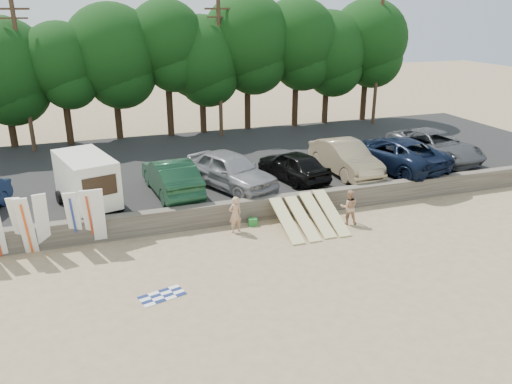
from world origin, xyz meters
TOP-DOWN VIEW (x-y plane):
  - ground at (0.00, 0.00)m, footprint 120.00×120.00m
  - seawall at (0.00, 3.00)m, footprint 44.00×0.50m
  - parking_lot at (0.00, 10.50)m, footprint 44.00×14.50m
  - treeline at (-0.10, 17.53)m, footprint 33.81×6.27m
  - utility_poles at (2.00, 16.00)m, footprint 25.80×0.26m
  - box_trailer at (-7.00, 5.12)m, footprint 2.89×4.09m
  - car_1 at (-3.20, 5.76)m, footprint 2.30×5.24m
  - car_2 at (-0.33, 5.56)m, footprint 4.11×5.71m
  - car_3 at (3.07, 5.77)m, footprint 2.88×4.83m
  - car_4 at (6.11, 5.85)m, footprint 2.01×5.29m
  - car_5 at (9.00, 5.76)m, footprint 4.22×6.86m
  - car_6 at (12.24, 6.42)m, footprint 3.59×6.39m
  - surfboard_upright_3 at (-9.57, 2.64)m, footprint 0.59×0.86m
  - surfboard_upright_4 at (-9.32, 2.42)m, footprint 0.55×0.78m
  - surfboard_upright_5 at (-8.76, 2.58)m, footprint 0.61×0.76m
  - surfboard_upright_6 at (-7.61, 2.62)m, footprint 0.58×0.90m
  - surfboard_upright_7 at (-7.00, 2.58)m, footprint 0.60×0.84m
  - surfboard_upright_8 at (-6.68, 2.49)m, footprint 0.50×0.71m
  - surfboard_low_0 at (0.93, 1.35)m, footprint 0.56×2.87m
  - surfboard_low_1 at (1.67, 1.34)m, footprint 0.56×2.87m
  - surfboard_low_2 at (2.40, 1.43)m, footprint 0.56×2.84m
  - surfboard_low_3 at (3.07, 1.36)m, footprint 0.56×2.82m
  - beachgoer_a at (-1.16, 1.98)m, footprint 0.65×0.50m
  - beachgoer_b at (3.85, 1.22)m, footprint 0.92×0.81m
  - cooler at (-0.24, 2.40)m, footprint 0.43×0.36m
  - gear_bag at (2.79, 2.15)m, footprint 0.34×0.30m
  - beach_towel at (-4.95, -2.10)m, footprint 1.84×1.84m

SIDE VIEW (x-z plane):
  - ground at x=0.00m, z-range 0.00..0.00m
  - beach_towel at x=-4.95m, z-range 0.01..0.01m
  - gear_bag at x=2.79m, z-range 0.00..0.22m
  - cooler at x=-0.24m, z-range 0.00..0.32m
  - parking_lot at x=0.00m, z-range 0.00..0.70m
  - seawall at x=0.00m, z-range 0.00..1.00m
  - surfboard_low_1 at x=1.67m, z-range 0.00..1.01m
  - surfboard_low_0 at x=0.93m, z-range 0.00..1.02m
  - surfboard_low_2 at x=2.40m, z-range 0.00..1.10m
  - surfboard_low_3 at x=3.07m, z-range 0.00..1.16m
  - beachgoer_b at x=3.85m, z-range 0.00..1.59m
  - beachgoer_a at x=-1.16m, z-range 0.00..1.62m
  - surfboard_upright_6 at x=-7.61m, z-range 0.00..2.49m
  - surfboard_upright_3 at x=-9.57m, z-range 0.00..2.51m
  - surfboard_upright_7 at x=-7.00m, z-range 0.00..2.51m
  - surfboard_upright_4 at x=-9.32m, z-range 0.00..2.52m
  - surfboard_upright_8 at x=-6.68m, z-range 0.00..2.53m
  - surfboard_upright_5 at x=-8.76m, z-range 0.00..2.54m
  - car_3 at x=3.07m, z-range 0.70..2.24m
  - car_1 at x=-3.20m, z-range 0.70..2.37m
  - car_6 at x=12.24m, z-range 0.70..2.39m
  - car_4 at x=6.11m, z-range 0.70..2.42m
  - car_5 at x=9.00m, z-range 0.70..2.47m
  - car_2 at x=-0.33m, z-range 0.70..2.51m
  - box_trailer at x=-7.00m, z-range 0.84..3.22m
  - utility_poles at x=2.00m, z-range 0.93..9.93m
  - treeline at x=-0.10m, z-range 1.67..11.10m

